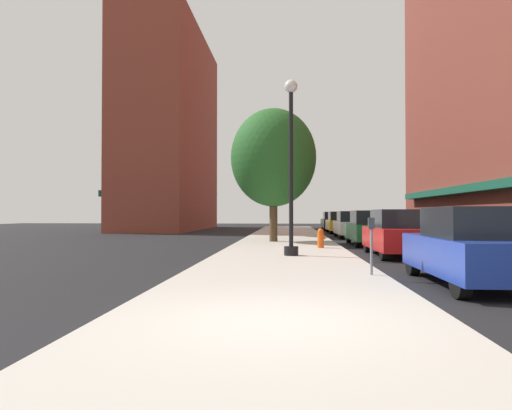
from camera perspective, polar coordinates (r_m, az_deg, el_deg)
The scene contains 14 objects.
ground_plane at distance 24.47m, azimuth 13.12°, elevation -4.58°, with size 90.00×90.00×0.00m, color black.
sidewalk_slab at distance 25.17m, azimuth 3.70°, elevation -4.37°, with size 4.80×50.00×0.12m, color #B7B2A8.
building_far_background at distance 45.22m, azimuth -10.41°, elevation 8.82°, with size 6.80×18.00×18.53m.
lamppost at distance 15.67m, azimuth 4.32°, elevation 5.12°, with size 0.48×0.48×5.90m.
fire_hydrant at distance 19.17m, azimuth 7.94°, elevation -4.03°, with size 0.33×0.26×0.79m.
parking_meter_near at distance 10.97m, azimuth 13.96°, elevation -4.02°, with size 0.14×0.09×1.31m.
tree_near at distance 29.78m, azimuth 2.26°, elevation 5.22°, with size 3.70×3.70×6.80m.
tree_mid at distance 23.48m, azimuth 2.15°, elevation 5.80°, with size 4.28×4.28×6.67m.
car_blue at distance 10.81m, azimuth 24.89°, elevation -4.74°, with size 1.80×4.30×1.66m.
car_red at distance 17.21m, azimuth 16.96°, elevation -3.37°, with size 1.80×4.30×1.66m.
car_green at distance 22.93m, azimuth 13.72°, elevation -2.79°, with size 1.80×4.30×1.66m.
car_white at distance 29.41m, azimuth 11.58°, elevation -2.40°, with size 1.80×4.30×1.66m.
car_yellow at distance 36.06m, azimuth 10.20°, elevation -2.15°, with size 1.80×4.30×1.66m.
car_black at distance 41.78m, azimuth 9.36°, elevation -2.00°, with size 1.80×4.30×1.66m.
Camera 1 is at (0.18, -6.13, 1.53)m, focal length 32.62 mm.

